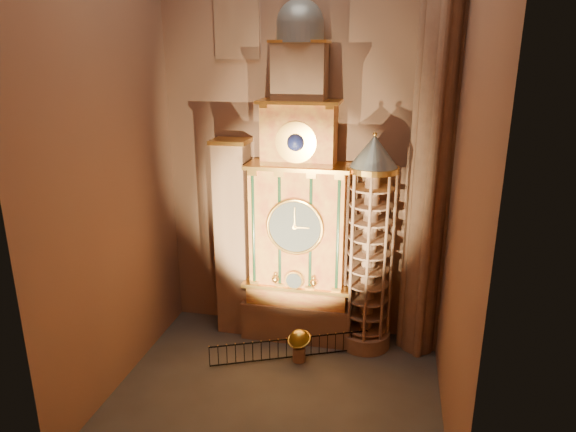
% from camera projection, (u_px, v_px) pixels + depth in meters
% --- Properties ---
extents(floor, '(14.00, 14.00, 0.00)m').
position_uv_depth(floor, '(277.00, 391.00, 22.47)').
color(floor, '#383330').
rests_on(floor, ground).
extents(wall_back, '(22.00, 0.00, 22.00)m').
position_uv_depth(wall_back, '(303.00, 122.00, 24.78)').
color(wall_back, '#8B634A').
rests_on(wall_back, floor).
extents(wall_left, '(0.00, 22.00, 22.00)m').
position_uv_depth(wall_left, '(105.00, 135.00, 20.57)').
color(wall_left, '#8B634A').
rests_on(wall_left, floor).
extents(wall_right, '(0.00, 22.00, 22.00)m').
position_uv_depth(wall_right, '(471.00, 148.00, 17.79)').
color(wall_right, '#8B634A').
rests_on(wall_right, floor).
extents(astronomical_clock, '(5.60, 2.41, 16.70)m').
position_uv_depth(astronomical_clock, '(299.00, 213.00, 25.11)').
color(astronomical_clock, '#8C634C').
rests_on(astronomical_clock, floor).
extents(portrait_tower, '(1.80, 1.60, 10.20)m').
position_uv_depth(portrait_tower, '(234.00, 238.00, 26.25)').
color(portrait_tower, '#8C634C').
rests_on(portrait_tower, floor).
extents(stair_turret, '(2.50, 2.50, 10.80)m').
position_uv_depth(stair_turret, '(369.00, 247.00, 24.59)').
color(stair_turret, '#8C634C').
rests_on(stair_turret, floor).
extents(gothic_pier, '(2.04, 2.04, 22.00)m').
position_uv_depth(gothic_pier, '(435.00, 128.00, 22.64)').
color(gothic_pier, '#8C634C').
rests_on(gothic_pier, floor).
extents(stained_glass_window, '(2.20, 0.14, 5.20)m').
position_uv_depth(stained_glass_window, '(236.00, 0.00, 23.70)').
color(stained_glass_window, navy).
rests_on(stained_glass_window, wall_back).
extents(celestial_globe, '(1.46, 1.43, 1.64)m').
position_uv_depth(celestial_globe, '(299.00, 343.00, 24.45)').
color(celestial_globe, '#8C634C').
rests_on(celestial_globe, floor).
extents(iron_railing, '(7.15, 3.12, 1.06)m').
position_uv_depth(iron_railing, '(291.00, 348.00, 24.73)').
color(iron_railing, black).
rests_on(iron_railing, floor).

